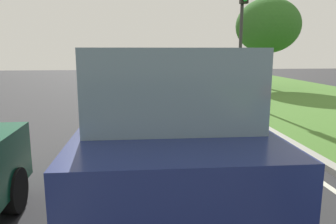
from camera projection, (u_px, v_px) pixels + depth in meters
ground_plane at (123, 125)px, 9.89m from camera, size 60.00×60.00×0.00m
lane_line_center at (99, 126)px, 9.81m from camera, size 0.12×32.00×0.01m
lane_line_right_edge at (236, 123)px, 10.26m from camera, size 0.12×32.00×0.01m
curb_right at (251, 120)px, 10.30m from camera, size 0.24×48.00×0.12m
car_suv_ahead at (164, 132)px, 4.37m from camera, size 2.03×4.53×2.28m
traffic_light_near_right at (242, 19)px, 13.38m from camera, size 0.32×0.50×5.23m
tree_roadside_far at (268, 26)px, 18.74m from camera, size 3.71×3.71×5.28m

